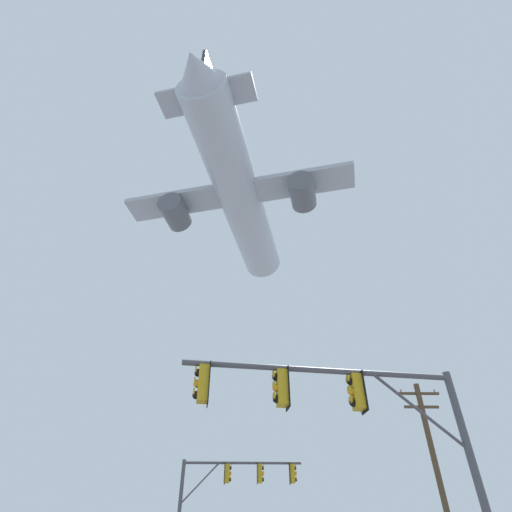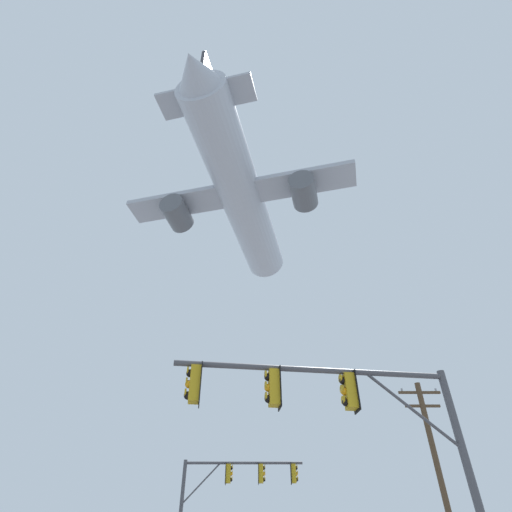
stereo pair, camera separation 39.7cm
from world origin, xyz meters
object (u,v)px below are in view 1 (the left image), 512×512
object	(u,v)px
signal_pole_near	(349,413)
utility_pole	(438,473)
signal_pole_far	(230,487)
airplane	(239,195)

from	to	relation	value
signal_pole_near	utility_pole	size ratio (longest dim) A/B	0.80
signal_pole_far	utility_pole	size ratio (longest dim) A/B	0.71
signal_pole_near	airplane	bearing A→B (deg)	100.98
utility_pole	airplane	world-z (taller)	airplane
airplane	utility_pole	bearing A→B (deg)	-39.08
signal_pole_near	airplane	xyz separation A→B (m)	(-3.75, 19.31, 27.71)
signal_pole_near	signal_pole_far	bearing A→B (deg)	103.67
signal_pole_near	airplane	world-z (taller)	airplane
signal_pole_far	airplane	world-z (taller)	airplane
utility_pole	signal_pole_far	bearing A→B (deg)	162.32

